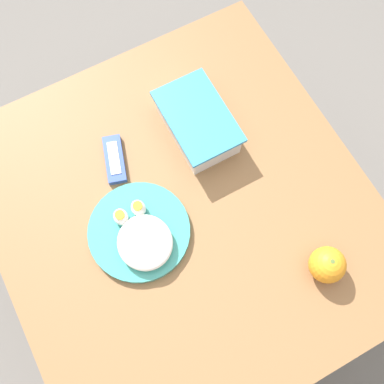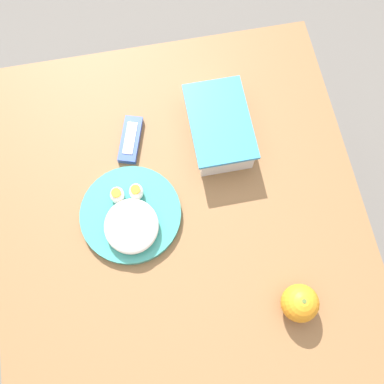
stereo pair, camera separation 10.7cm
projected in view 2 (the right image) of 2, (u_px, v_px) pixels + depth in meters
The scene contains 6 objects.
ground_plane at pixel (184, 261), 1.78m from camera, with size 10.00×10.00×0.00m, color #66605B.
table at pixel (180, 218), 1.19m from camera, with size 0.95×0.89×0.73m.
food_container at pixel (219, 128), 1.12m from camera, with size 0.23×0.15×0.08m.
orange_fruit at pixel (300, 303), 0.97m from camera, with size 0.08×0.08×0.08m.
rice_plate at pixel (131, 218), 1.06m from camera, with size 0.24×0.24×0.06m.
candy_bar at pixel (131, 140), 1.14m from camera, with size 0.13×0.08×0.02m.
Camera 2 is at (0.32, -0.03, 1.77)m, focal length 42.00 mm.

